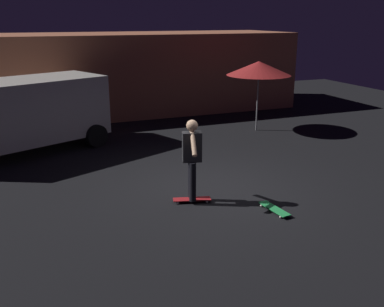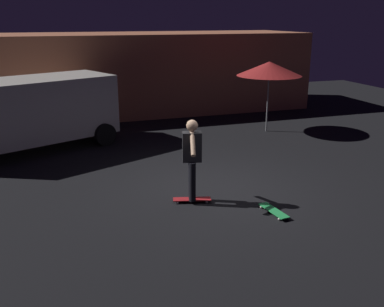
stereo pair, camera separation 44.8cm
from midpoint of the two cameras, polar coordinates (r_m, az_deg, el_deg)
ground_plane at (r=9.72m, az=3.89°, el=-4.81°), size 28.00×28.00×0.00m
low_building at (r=18.19m, az=-4.08°, el=10.57°), size 11.97×3.98×3.06m
parked_van at (r=13.12m, az=-19.39°, el=5.37°), size 4.98×3.64×2.03m
patio_umbrella at (r=14.59m, az=10.91°, el=10.78°), size 2.10×2.10×2.30m
skateboard_ridden at (r=9.10m, az=1.42°, el=-6.00°), size 0.81×0.40×0.07m
skateboard_spare at (r=8.78m, az=12.03°, el=-7.31°), size 0.29×0.80×0.07m
skater at (r=8.76m, az=1.47°, el=-0.09°), size 0.42×0.97×1.67m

